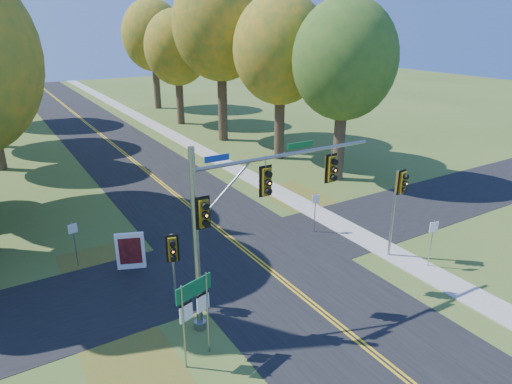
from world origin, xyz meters
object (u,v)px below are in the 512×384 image
route_sign_cluster (195,304)px  info_kiosk (130,251)px  traffic_mast (244,208)px  east_signal_pole (399,192)px

route_sign_cluster → info_kiosk: bearing=73.3°
info_kiosk → route_sign_cluster: bearing=-68.3°
traffic_mast → east_signal_pole: (8.59, 0.19, -1.15)m
traffic_mast → route_sign_cluster: size_ratio=2.47×
traffic_mast → info_kiosk: size_ratio=4.32×
route_sign_cluster → info_kiosk: route_sign_cluster is taller
traffic_mast → route_sign_cluster: bearing=-151.7°
east_signal_pole → info_kiosk: size_ratio=2.50×
info_kiosk → traffic_mast: bearing=-43.3°
east_signal_pole → info_kiosk: bearing=145.2°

